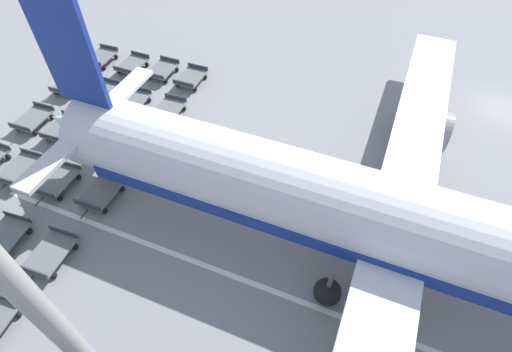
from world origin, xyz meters
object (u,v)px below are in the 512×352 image
Objects in this scene: baggage_dolly_row_mid_b_col_c at (99,136)px; baggage_dolly_row_far_col_d at (101,193)px; baggage_dolly_row_near_col_c at (33,119)px; baggage_dolly_row_mid_b_col_e at (4,238)px; baggage_dolly_row_mid_a_col_c at (63,128)px; baggage_dolly_row_mid_b_col_a at (162,70)px; baggage_dolly_row_mid_a_col_b at (102,92)px; baggage_dolly_row_far_col_b at (168,110)px; baggage_dolly_row_far_col_a at (191,78)px; baggage_dolly_row_far_col_c at (135,147)px; baggage_dolly_row_near_col_b at (70,84)px; baggage_dolly_row_far_col_e at (50,254)px; baggage_dolly_row_near_col_a at (101,57)px; airplane at (422,233)px; baggage_dolly_row_mid_b_col_b at (133,102)px; baggage_dolly_row_mid_a_col_d at (20,169)px; baggage_dolly_row_mid_b_col_d at (57,181)px; baggage_dolly_row_mid_a_col_a at (132,65)px.

baggage_dolly_row_mid_b_col_c is 0.99× the size of baggage_dolly_row_far_col_d.
baggage_dolly_row_near_col_c and baggage_dolly_row_mid_b_col_e have the same top height.
baggage_dolly_row_mid_a_col_c and baggage_dolly_row_mid_b_col_a have the same top height.
baggage_dolly_row_mid_a_col_b and baggage_dolly_row_far_col_d have the same top height.
baggage_dolly_row_far_col_a is at bearing -179.11° from baggage_dolly_row_far_col_b.
baggage_dolly_row_far_col_b is (-3.94, 3.32, 0.00)m from baggage_dolly_row_mid_b_col_c.
baggage_dolly_row_mid_a_col_b is 5.86m from baggage_dolly_row_far_col_b.
baggage_dolly_row_far_col_c is at bearing 49.48° from baggage_dolly_row_mid_a_col_b.
baggage_dolly_row_mid_b_col_a is 1.02× the size of baggage_dolly_row_mid_b_col_e.
baggage_dolly_row_far_col_e is at bearing 31.17° from baggage_dolly_row_near_col_b.
baggage_dolly_row_mid_a_col_b is 1.01× the size of baggage_dolly_row_mid_b_col_e.
baggage_dolly_row_near_col_a is at bearing -118.87° from baggage_dolly_row_far_col_b.
airplane is at bearing 70.31° from baggage_dolly_row_mid_a_col_b.
baggage_dolly_row_mid_b_col_b is (-4.14, 3.20, 0.00)m from baggage_dolly_row_mid_a_col_c.
baggage_dolly_row_mid_a_col_d is 2.86m from baggage_dolly_row_mid_b_col_d.
baggage_dolly_row_mid_a_col_a is at bearing 158.38° from baggage_dolly_row_near_col_c.
baggage_dolly_row_far_col_a is (-12.56, 3.45, 0.00)m from baggage_dolly_row_mid_b_col_d.
baggage_dolly_row_mid_a_col_a is 1.01× the size of baggage_dolly_row_far_col_d.
baggage_dolly_row_mid_a_col_c and baggage_dolly_row_mid_b_col_e have the same top height.
baggage_dolly_row_mid_a_col_d and baggage_dolly_row_mid_b_col_c have the same top height.
airplane is 21.92m from baggage_dolly_row_mid_b_col_b.
baggage_dolly_row_mid_b_col_a is 4.44m from baggage_dolly_row_mid_b_col_b.
airplane is 18.86m from baggage_dolly_row_far_col_e.
airplane is at bearing 55.08° from baggage_dolly_row_far_col_a.
baggage_dolly_row_mid_a_col_c and baggage_dolly_row_far_col_e have the same top height.
baggage_dolly_row_near_col_b and baggage_dolly_row_mid_b_col_d have the same top height.
baggage_dolly_row_mid_b_col_c is at bearing 177.26° from baggage_dolly_row_mid_b_col_e.
baggage_dolly_row_mid_a_col_a is 1.01× the size of baggage_dolly_row_mid_a_col_b.
baggage_dolly_row_mid_a_col_d is at bearing -38.02° from baggage_dolly_row_far_col_b.
baggage_dolly_row_mid_a_col_c is 1.00× the size of baggage_dolly_row_mid_b_col_e.
baggage_dolly_row_mid_a_col_c is 0.99× the size of baggage_dolly_row_mid_b_col_a.
baggage_dolly_row_far_col_b is at bearing 50.66° from baggage_dolly_row_mid_a_col_a.
baggage_dolly_row_mid_a_col_b is at bearing 176.47° from baggage_dolly_row_mid_a_col_d.
baggage_dolly_row_mid_a_col_c and baggage_dolly_row_mid_b_col_b have the same top height.
baggage_dolly_row_mid_a_col_a is at bearing -92.53° from baggage_dolly_row_far_col_a.
baggage_dolly_row_mid_b_col_d is 13.02m from baggage_dolly_row_far_col_a.
baggage_dolly_row_far_col_c is at bearing 14.75° from baggage_dolly_row_mid_b_col_a.
baggage_dolly_row_mid_a_col_a is 1.01× the size of baggage_dolly_row_far_col_a.
baggage_dolly_row_near_col_b and baggage_dolly_row_mid_a_col_d have the same top height.
baggage_dolly_row_near_col_b is 9.46m from baggage_dolly_row_far_col_a.
airplane is 13.00× the size of baggage_dolly_row_far_col_a.
baggage_dolly_row_mid_b_col_b is (0.31, 2.89, 0.00)m from baggage_dolly_row_mid_a_col_b.
baggage_dolly_row_mid_a_col_d and baggage_dolly_row_mid_b_col_d have the same top height.
baggage_dolly_row_mid_b_col_d is 1.00× the size of baggage_dolly_row_far_col_d.
baggage_dolly_row_far_col_c is (-4.11, 3.08, 0.00)m from baggage_dolly_row_mid_b_col_d.
baggage_dolly_row_mid_b_col_e is at bearing -21.28° from baggage_dolly_row_far_col_c.
baggage_dolly_row_near_col_a and baggage_dolly_row_mid_b_col_b have the same top height.
baggage_dolly_row_near_col_a is at bearing -158.86° from baggage_dolly_row_mid_b_col_d.
baggage_dolly_row_near_col_a and baggage_dolly_row_far_col_b have the same top height.
baggage_dolly_row_mid_a_col_a is 8.71m from baggage_dolly_row_mid_b_col_c.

